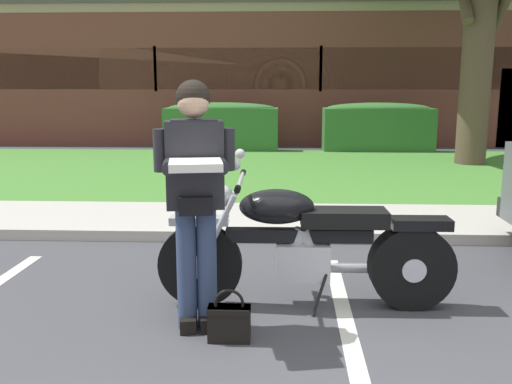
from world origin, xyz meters
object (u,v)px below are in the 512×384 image
Objects in this scene: motorcycle at (317,245)px; hedge_left at (222,126)px; handbag at (229,320)px; hedge_center_left at (378,126)px; rider_person at (195,186)px; brick_building at (310,75)px.

hedge_left is at bearing 99.98° from motorcycle.
hedge_center_left is (2.77, 10.64, 0.51)m from handbag.
rider_person is (-0.85, -0.43, 0.53)m from motorcycle.
hedge_center_left is at bearing -78.52° from brick_building.
brick_building reaches higher than hedge_left.
motorcycle is at bearing 45.46° from handbag.
motorcycle is 16.79m from brick_building.
motorcycle is 6.23× the size of handbag.
rider_person is 0.91m from handbag.
rider_person reaches higher than hedge_left.
hedge_left is 0.11× the size of brick_building.
hedge_center_left is at bearing 75.43° from handbag.
brick_building is at bearing 101.48° from hedge_center_left.
rider_person is at bearing -95.48° from brick_building.
motorcycle is 1.31× the size of rider_person.
hedge_center_left is at bearing 77.87° from motorcycle.
rider_person is at bearing -152.94° from motorcycle.
hedge_left and hedge_center_left have the same top height.
rider_person is at bearing 141.42° from handbag.
hedge_left is 3.91m from hedge_center_left.
rider_person reaches higher than handbag.
hedge_left reaches higher than motorcycle.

